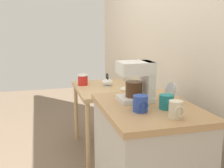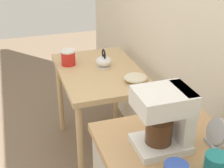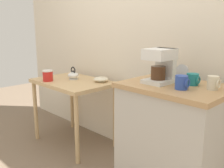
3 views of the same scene
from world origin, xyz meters
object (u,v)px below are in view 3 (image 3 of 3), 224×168
Objects in this scene: canister_enamel at (48,76)px; teakettle at (73,75)px; mug_blue at (182,82)px; table_clock at (182,73)px; coffee_maker at (161,64)px; mug_small_cream at (213,83)px; mug_dark_teal at (193,79)px; bowl_stoneware at (101,79)px.

teakettle is at bearing 62.82° from canister_enamel.
mug_blue is 0.32m from table_clock.
coffee_maker is 2.08× the size of table_clock.
table_clock reaches higher than teakettle.
table_clock is at bearing 158.13° from mug_small_cream.
mug_small_cream is (0.38, 0.07, -0.09)m from coffee_maker.
coffee_maker is (1.40, 0.14, 0.26)m from canister_enamel.
teakettle is 1.22× the size of table_clock.
mug_dark_teal is 1.00× the size of mug_blue.
table_clock reaches higher than mug_small_cream.
teakettle is 1.50m from mug_dark_teal.
canister_enamel is (-0.13, -0.25, 0.01)m from teakettle.
mug_blue reaches higher than bowl_stoneware.
canister_enamel is at bearing -174.30° from coffee_maker.
mug_dark_teal is (-0.17, 0.03, -0.00)m from mug_small_cream.
bowl_stoneware is at bearing 164.65° from mug_blue.
coffee_maker is at bearing 162.50° from mug_blue.
mug_small_cream reaches higher than mug_dark_teal.
mug_dark_teal is at bearing -33.26° from table_clock.
coffee_maker is at bearing -5.09° from teakettle.
bowl_stoneware is 1.74× the size of mug_blue.
teakettle is 0.29m from canister_enamel.
table_clock reaches higher than bowl_stoneware.
mug_blue is at bearing -86.41° from mug_dark_teal.
coffee_maker is at bearing -14.84° from bowl_stoneware.
mug_small_cream is at bearing 42.40° from mug_blue.
table_clock reaches higher than mug_blue.
mug_blue is at bearing -137.60° from mug_small_cream.
table_clock is (-0.16, 0.27, 0.01)m from mug_blue.
mug_dark_teal is 0.17m from mug_blue.
teakettle is at bearing 179.47° from mug_dark_teal.
mug_blue is at bearing -17.50° from coffee_maker.
mug_dark_teal is at bearing 8.43° from canister_enamel.
coffee_maker is 0.26m from mug_dark_teal.
bowl_stoneware is at bearing 23.59° from teakettle.
mug_dark_teal is 0.76× the size of table_clock.
bowl_stoneware is at bearing 41.17° from canister_enamel.
mug_dark_teal is at bearing -7.47° from bowl_stoneware.
canister_enamel is at bearing -117.18° from teakettle.
table_clock is (-0.15, 0.10, 0.01)m from mug_dark_teal.
coffee_maker reaches higher than teakettle.
canister_enamel is 0.98× the size of table_clock.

